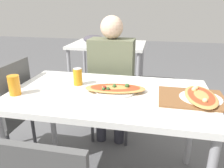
# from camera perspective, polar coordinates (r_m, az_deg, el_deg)

# --- Properties ---
(dining_table) EXTENTS (1.35, 0.77, 0.76)m
(dining_table) POSITION_cam_1_polar(r_m,az_deg,el_deg) (1.51, -0.77, -4.87)
(dining_table) COLOR white
(dining_table) RESTS_ON ground_plane
(chair_far_seated) EXTENTS (0.40, 0.40, 0.91)m
(chair_far_seated) POSITION_cam_1_polar(r_m,az_deg,el_deg) (2.25, 0.49, -1.03)
(chair_far_seated) COLOR #4C4C4C
(chair_far_seated) RESTS_ON ground_plane
(chair_side_left) EXTENTS (0.40, 0.40, 0.91)m
(chair_side_left) POSITION_cam_1_polar(r_m,az_deg,el_deg) (1.98, -25.64, -6.22)
(chair_side_left) COLOR #4C4C4C
(chair_side_left) RESTS_ON ground_plane
(person_seated) EXTENTS (0.41, 0.25, 1.23)m
(person_seated) POSITION_cam_1_polar(r_m,az_deg,el_deg) (2.07, -0.11, 3.32)
(person_seated) COLOR #2D2D38
(person_seated) RESTS_ON ground_plane
(pizza_main) EXTENTS (0.43, 0.27, 0.06)m
(pizza_main) POSITION_cam_1_polar(r_m,az_deg,el_deg) (1.49, 0.85, -1.30)
(pizza_main) COLOR white
(pizza_main) RESTS_ON dining_table
(soda_can) EXTENTS (0.07, 0.07, 0.12)m
(soda_can) POSITION_cam_1_polar(r_m,az_deg,el_deg) (1.62, -8.93, 1.91)
(soda_can) COLOR orange
(soda_can) RESTS_ON dining_table
(drink_glass) EXTENTS (0.07, 0.07, 0.13)m
(drink_glass) POSITION_cam_1_polar(r_m,az_deg,el_deg) (1.56, -24.18, -0.29)
(drink_glass) COLOR orange
(drink_glass) RESTS_ON dining_table
(serving_tray) EXTENTS (0.41, 0.32, 0.01)m
(serving_tray) POSITION_cam_1_polar(r_m,az_deg,el_deg) (1.47, 20.06, -3.45)
(serving_tray) COLOR brown
(serving_tray) RESTS_ON dining_table
(pizza_second) EXTENTS (0.26, 0.38, 0.06)m
(pizza_second) POSITION_cam_1_polar(r_m,az_deg,el_deg) (1.47, 22.13, -3.07)
(pizza_second) COLOR white
(pizza_second) RESTS_ON dining_table
(background_table) EXTENTS (1.10, 0.80, 0.88)m
(background_table) POSITION_cam_1_polar(r_m,az_deg,el_deg) (3.36, -1.75, 9.57)
(background_table) COLOR white
(background_table) RESTS_ON ground_plane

